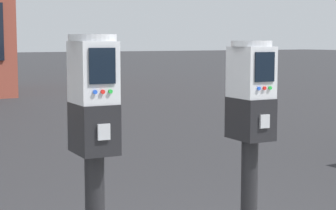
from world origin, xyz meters
name	(u,v)px	position (x,y,z in m)	size (l,w,h in m)	color
parking_meter_near_kerb	(94,139)	(-0.73, -0.14, 1.18)	(0.23, 0.26, 1.51)	black
parking_meter_twin_adjacent	(250,127)	(0.18, -0.14, 1.16)	(0.23, 0.26, 1.48)	black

